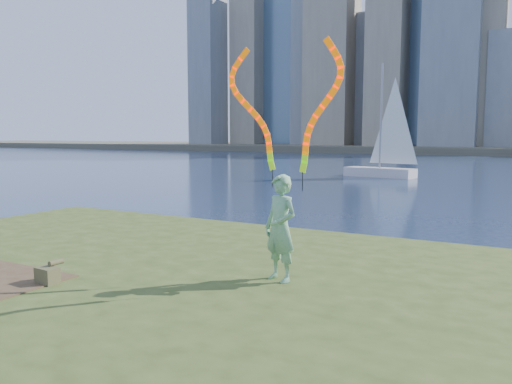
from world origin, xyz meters
The scene contains 6 objects.
ground centered at (0.00, 0.00, 0.00)m, with size 320.00×320.00×0.00m, color #1B2843.
grassy_knoll centered at (0.00, -2.30, 0.34)m, with size 20.00×18.00×0.80m.
far_shore centered at (0.00, 95.00, 0.60)m, with size 320.00×40.00×1.20m, color #514C3B.
woman_with_ribbons centered at (2.47, -0.26, 2.20)m, with size 1.97×0.78×4.10m.
canvas_bag centered at (-0.73, -2.20, 0.94)m, with size 0.38×0.43×0.34m.
sailboat centered at (-3.77, 30.19, 1.46)m, with size 5.66×2.69×8.50m.
Camera 1 is at (5.91, -7.40, 3.15)m, focal length 35.00 mm.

